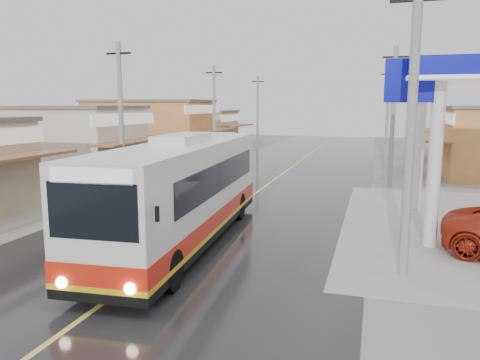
{
  "coord_description": "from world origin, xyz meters",
  "views": [
    {
      "loc": [
        6.1,
        -13.37,
        4.7
      ],
      "look_at": [
        0.98,
        4.3,
        1.77
      ],
      "focal_mm": 35.0,
      "sensor_mm": 36.0,
      "label": 1
    }
  ],
  "objects_px": {
    "second_bus": "(201,156)",
    "tricycle_far": "(144,159)",
    "cyclist": "(171,184)",
    "tricycle_near": "(130,166)",
    "tyre_stack": "(110,201)",
    "coach_bus": "(184,191)"
  },
  "relations": [
    {
      "from": "coach_bus",
      "to": "tricycle_near",
      "type": "relative_size",
      "value": 4.92
    },
    {
      "from": "coach_bus",
      "to": "cyclist",
      "type": "distance_m",
      "value": 8.15
    },
    {
      "from": "coach_bus",
      "to": "second_bus",
      "type": "height_order",
      "value": "coach_bus"
    },
    {
      "from": "second_bus",
      "to": "tricycle_near",
      "type": "xyz_separation_m",
      "value": [
        -3.66,
        -2.62,
        -0.43
      ]
    },
    {
      "from": "tricycle_far",
      "to": "tricycle_near",
      "type": "bearing_deg",
      "value": -72.04
    },
    {
      "from": "coach_bus",
      "to": "tricycle_far",
      "type": "height_order",
      "value": "coach_bus"
    },
    {
      "from": "cyclist",
      "to": "tyre_stack",
      "type": "height_order",
      "value": "cyclist"
    },
    {
      "from": "second_bus",
      "to": "coach_bus",
      "type": "bearing_deg",
      "value": -71.39
    },
    {
      "from": "second_bus",
      "to": "tricycle_near",
      "type": "height_order",
      "value": "second_bus"
    },
    {
      "from": "second_bus",
      "to": "tricycle_near",
      "type": "distance_m",
      "value": 4.52
    },
    {
      "from": "second_bus",
      "to": "cyclist",
      "type": "distance_m",
      "value": 6.25
    },
    {
      "from": "coach_bus",
      "to": "tricycle_far",
      "type": "xyz_separation_m",
      "value": [
        -9.17,
        14.5,
        -0.78
      ]
    },
    {
      "from": "coach_bus",
      "to": "tricycle_far",
      "type": "distance_m",
      "value": 17.17
    },
    {
      "from": "tricycle_far",
      "to": "tyre_stack",
      "type": "bearing_deg",
      "value": -68.82
    },
    {
      "from": "tyre_stack",
      "to": "tricycle_near",
      "type": "bearing_deg",
      "value": 110.63
    },
    {
      "from": "cyclist",
      "to": "tyre_stack",
      "type": "bearing_deg",
      "value": -139.69
    },
    {
      "from": "cyclist",
      "to": "second_bus",
      "type": "bearing_deg",
      "value": 88.5
    },
    {
      "from": "second_bus",
      "to": "cyclist",
      "type": "relative_size",
      "value": 3.78
    },
    {
      "from": "tyre_stack",
      "to": "second_bus",
      "type": "bearing_deg",
      "value": 80.51
    },
    {
      "from": "second_bus",
      "to": "tricycle_far",
      "type": "xyz_separation_m",
      "value": [
        -4.71,
        1.19,
        -0.48
      ]
    },
    {
      "from": "second_bus",
      "to": "tyre_stack",
      "type": "height_order",
      "value": "second_bus"
    },
    {
      "from": "second_bus",
      "to": "tricycle_far",
      "type": "height_order",
      "value": "second_bus"
    }
  ]
}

